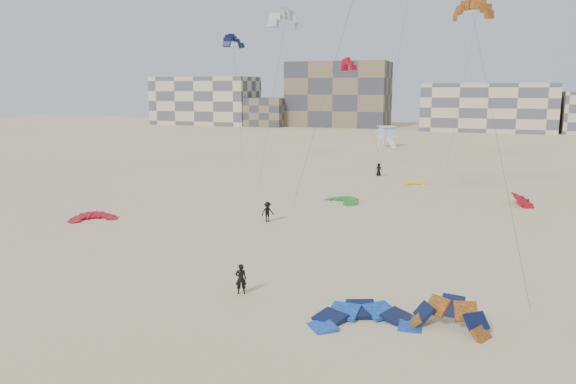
% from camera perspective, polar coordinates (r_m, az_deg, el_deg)
% --- Properties ---
extents(ground, '(320.00, 320.00, 0.00)m').
position_cam_1_polar(ground, '(27.08, -2.61, -13.33)').
color(ground, beige).
rests_on(ground, ground).
extents(kite_ground_blue, '(6.24, 6.39, 1.89)m').
position_cam_1_polar(kite_ground_blue, '(27.54, 7.80, -13.01)').
color(kite_ground_blue, blue).
rests_on(kite_ground_blue, ground).
extents(kite_ground_orange, '(4.10, 4.12, 3.58)m').
position_cam_1_polar(kite_ground_orange, '(27.61, 15.97, -13.27)').
color(kite_ground_orange, orange).
rests_on(kite_ground_orange, ground).
extents(kite_ground_red, '(5.26, 5.29, 1.47)m').
position_cam_1_polar(kite_ground_red, '(50.15, -19.18, -2.65)').
color(kite_ground_red, red).
rests_on(kite_ground_red, ground).
extents(kite_ground_green, '(5.15, 5.19, 1.21)m').
position_cam_1_polar(kite_ground_green, '(54.83, 5.57, -1.01)').
color(kite_ground_green, '#288E27').
rests_on(kite_ground_green, ground).
extents(kite_ground_red_far, '(3.64, 3.49, 3.16)m').
position_cam_1_polar(kite_ground_red_far, '(57.72, 22.75, -1.21)').
color(kite_ground_red_far, red).
rests_on(kite_ground_red_far, ground).
extents(kite_ground_yellow, '(3.87, 3.96, 0.97)m').
position_cam_1_polar(kite_ground_yellow, '(65.82, 12.72, 0.73)').
color(kite_ground_yellow, '#FCFF16').
rests_on(kite_ground_yellow, ground).
extents(kitesurfer_main, '(0.73, 0.63, 1.68)m').
position_cam_1_polar(kitesurfer_main, '(30.61, -4.81, -8.79)').
color(kitesurfer_main, black).
rests_on(kitesurfer_main, ground).
extents(kitesurfer_c, '(1.21, 1.21, 1.68)m').
position_cam_1_polar(kitesurfer_c, '(46.43, -2.09, -2.03)').
color(kitesurfer_c, black).
rests_on(kitesurfer_c, ground).
extents(kitesurfer_e, '(0.87, 0.64, 1.61)m').
position_cam_1_polar(kitesurfer_e, '(71.37, 9.20, 2.26)').
color(kitesurfer_e, black).
rests_on(kitesurfer_e, ground).
extents(kite_fly_orange, '(6.14, 29.69, 17.70)m').
position_cam_1_polar(kite_fly_orange, '(54.37, 18.22, 17.03)').
color(kite_fly_orange, orange).
rests_on(kite_fly_orange, ground).
extents(kite_fly_grey, '(5.60, 10.57, 18.57)m').
position_cam_1_polar(kite_fly_grey, '(63.38, -0.27, 17.02)').
color(kite_fly_grey, silver).
rests_on(kite_fly_grey, ground).
extents(kite_fly_navy, '(5.04, 5.82, 17.60)m').
position_cam_1_polar(kite_fly_navy, '(80.92, -5.58, 14.89)').
color(kite_fly_navy, '#0C0E3A').
rests_on(kite_fly_navy, ground).
extents(kite_fly_red, '(7.86, 4.96, 14.43)m').
position_cam_1_polar(kite_fly_red, '(85.58, 6.15, 12.65)').
color(kite_fly_red, red).
rests_on(kite_fly_red, ground).
extents(lifeguard_tower_far, '(3.80, 5.86, 3.89)m').
position_cam_1_polar(lifeguard_tower_far, '(106.45, 9.96, 5.56)').
color(lifeguard_tower_far, white).
rests_on(lifeguard_tower_far, ground).
extents(condo_west_a, '(30.00, 15.00, 14.00)m').
position_cam_1_polar(condo_west_a, '(172.32, -8.37, 9.16)').
color(condo_west_a, beige).
rests_on(condo_west_a, ground).
extents(condo_west_b, '(28.00, 14.00, 18.00)m').
position_cam_1_polar(condo_west_b, '(161.81, 5.16, 9.85)').
color(condo_west_b, '#796449').
rests_on(condo_west_b, ground).
extents(condo_mid, '(32.00, 16.00, 12.00)m').
position_cam_1_polar(condo_mid, '(153.06, 19.60, 8.12)').
color(condo_mid, beige).
rests_on(condo_mid, ground).
extents(condo_fill_left, '(12.00, 10.00, 8.00)m').
position_cam_1_polar(condo_fill_left, '(162.33, -2.32, 8.12)').
color(condo_fill_left, '#796449').
rests_on(condo_fill_left, ground).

